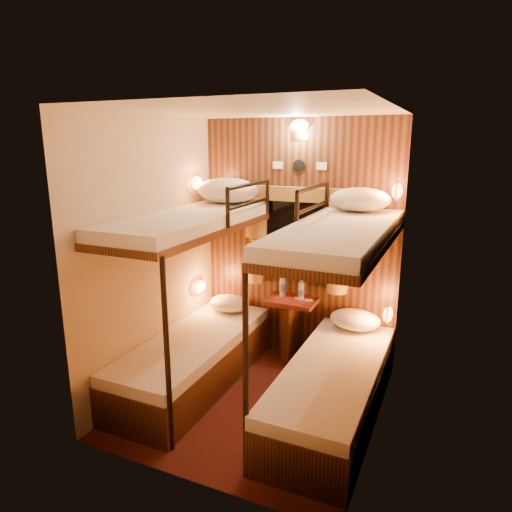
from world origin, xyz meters
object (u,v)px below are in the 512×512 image
at_px(bottle_left, 283,286).
at_px(bottle_right, 301,291).
at_px(bunk_left, 194,326).
at_px(table, 290,322).
at_px(bunk_right, 334,352).

relative_size(bottle_left, bottle_right, 1.20).
relative_size(bunk_left, bottle_right, 9.13).
bearing_deg(bottle_left, table, -30.03).
distance_m(bunk_left, bunk_right, 1.30).
height_order(bunk_right, table, bunk_right).
height_order(bunk_left, bunk_right, same).
relative_size(bunk_right, bottle_left, 7.62).
distance_m(bunk_right, bottle_left, 1.15).
xyz_separation_m(table, bottle_left, (-0.11, 0.06, 0.34)).
height_order(bunk_left, bottle_left, bunk_left).
bearing_deg(bunk_right, bunk_left, 180.00).
bearing_deg(bottle_left, bunk_right, -48.12).
distance_m(bottle_left, bottle_right, 0.21).
relative_size(bunk_left, bottle_left, 7.62).
bearing_deg(bottle_right, bunk_right, -55.76).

